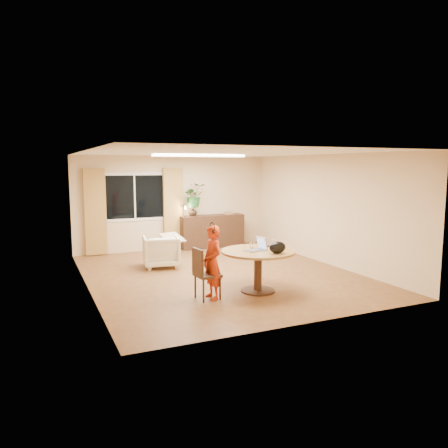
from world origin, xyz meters
The scene contains 24 objects.
floor centered at (0.00, 0.00, 0.00)m, with size 6.50×6.50×0.00m, color brown.
ceiling centered at (0.00, 0.00, 2.60)m, with size 6.50×6.50×0.00m, color white.
wall_back centered at (0.00, 3.25, 1.30)m, with size 5.50×5.50×0.00m, color #D5B78A.
wall_left centered at (-2.75, 0.00, 1.30)m, with size 6.50×6.50×0.00m, color #D5B78A.
wall_right centered at (2.75, 0.00, 1.30)m, with size 6.50×6.50×0.00m, color #D5B78A.
window centered at (-1.10, 3.23, 1.50)m, with size 1.70×0.03×1.30m.
curtain_left centered at (-2.15, 3.15, 1.15)m, with size 0.55×0.08×2.25m, color olive.
curtain_right centered at (-0.05, 3.15, 1.15)m, with size 0.55×0.08×2.25m, color olive.
ceiling_panel centered at (0.00, 1.20, 2.57)m, with size 2.20×0.35×0.05m, color white.
dining_table centered at (0.12, -1.48, 0.61)m, with size 1.37×1.37×0.78m.
dining_chair centered at (-0.90, -1.52, 0.46)m, with size 0.44×0.40×0.92m, color #301E10, non-canonical shape.
child centered at (-0.82, -1.54, 0.65)m, with size 0.31×0.47×1.30m, color #BB2E0E.
laptop centered at (0.04, -1.49, 0.91)m, with size 0.38×0.25×0.25m, color #B7B7BC, non-canonical shape.
tumbler centered at (0.13, -1.22, 0.84)m, with size 0.08×0.08×0.12m, color white, non-canonical shape.
wine_glass centered at (0.54, -1.31, 0.88)m, with size 0.07×0.07×0.20m, color white, non-canonical shape.
pot_lid centered at (0.43, -1.19, 0.80)m, with size 0.22×0.22×0.04m, color white, non-canonical shape.
handbag centered at (0.30, -1.87, 0.89)m, with size 0.33×0.19×0.22m, color black, non-canonical shape.
armchair centered at (-0.97, 1.20, 0.37)m, with size 0.78×0.81×0.73m, color beige.
throw centered at (-0.70, 1.19, 0.75)m, with size 0.45×0.55×0.03m, color beige, non-canonical shape.
sideboard centered at (1.05, 3.01, 0.46)m, with size 1.86×0.45×0.93m, color #301E10.
vase centered at (0.47, 3.01, 1.05)m, with size 0.24×0.24×0.25m, color black.
bouquet centered at (0.52, 3.01, 1.51)m, with size 0.59×0.51×0.66m, color #266626.
book_stack centered at (1.58, 3.01, 0.97)m, with size 0.20×0.15×0.08m, color brown, non-canonical shape.
desk_lamp centered at (0.23, 2.96, 1.10)m, with size 0.14×0.14×0.34m, color black, non-canonical shape.
Camera 1 is at (-3.67, -8.45, 2.33)m, focal length 35.00 mm.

